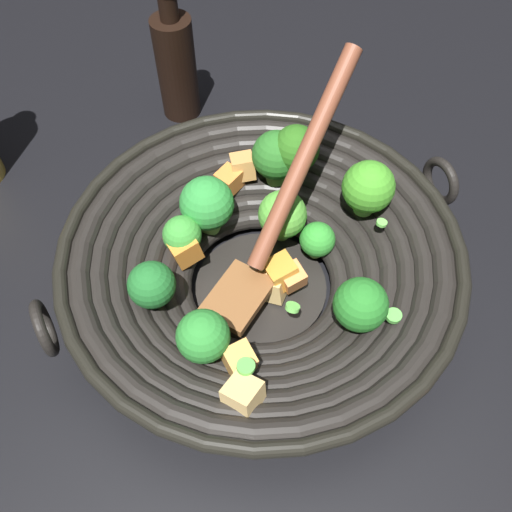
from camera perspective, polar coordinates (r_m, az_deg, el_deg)
name	(u,v)px	position (r m, az deg, el deg)	size (l,w,h in m)	color
ground_plane	(261,290)	(0.59, 0.53, -3.62)	(4.00, 4.00, 0.00)	black
wok	(262,258)	(0.55, 0.63, -0.24)	(0.40, 0.40, 0.21)	black
soy_sauce_bottle	(176,64)	(0.75, -8.46, 19.45)	(0.05, 0.05, 0.19)	black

